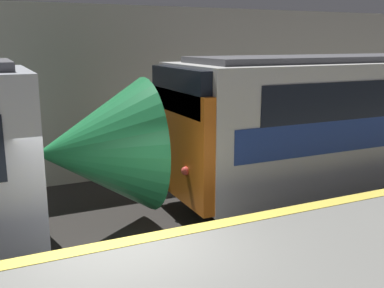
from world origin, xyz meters
The scene contains 1 object.
station_rear_barrier centered at (0.00, 6.55, 2.47)m, with size 50.00×0.15×4.93m.
Camera 1 is at (-1.61, -6.01, 3.95)m, focal length 42.00 mm.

